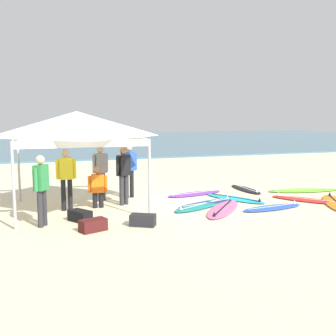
% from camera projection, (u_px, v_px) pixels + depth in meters
% --- Properties ---
extents(ground_plane, '(80.00, 80.00, 0.00)m').
position_uv_depth(ground_plane, '(168.00, 203.00, 12.00)').
color(ground_plane, beige).
extents(sea, '(80.00, 36.00, 0.10)m').
position_uv_depth(sea, '(74.00, 141.00, 40.38)').
color(sea, teal).
rests_on(sea, ground).
extents(canopy_tent, '(3.35, 3.35, 2.75)m').
position_uv_depth(canopy_tent, '(77.00, 124.00, 10.93)').
color(canopy_tent, '#B7B7BC').
rests_on(canopy_tent, ground).
extents(surfboard_cyan, '(1.51, 2.11, 0.19)m').
position_uv_depth(surfboard_cyan, '(235.00, 198.00, 12.50)').
color(surfboard_cyan, '#23B2CC').
rests_on(surfboard_cyan, ground).
extents(surfboard_red, '(1.76, 2.05, 0.19)m').
position_uv_depth(surfboard_red, '(306.00, 200.00, 12.33)').
color(surfboard_red, red).
rests_on(surfboard_red, ground).
extents(surfboard_teal, '(2.38, 1.73, 0.19)m').
position_uv_depth(surfboard_teal, '(202.00, 205.00, 11.58)').
color(surfboard_teal, '#19847F').
rests_on(surfboard_teal, ground).
extents(surfboard_lime, '(2.66, 1.11, 0.19)m').
position_uv_depth(surfboard_lime, '(303.00, 190.00, 13.90)').
color(surfboard_lime, '#7AD12D').
rests_on(surfboard_lime, ground).
extents(surfboard_black, '(0.50, 1.85, 0.19)m').
position_uv_depth(surfboard_black, '(246.00, 189.00, 14.08)').
color(surfboard_black, black).
rests_on(surfboard_black, ground).
extents(surfboard_purple, '(2.17, 1.00, 0.19)m').
position_uv_depth(surfboard_purple, '(195.00, 194.00, 13.28)').
color(surfboard_purple, purple).
rests_on(surfboard_purple, ground).
extents(surfboard_navy, '(2.15, 1.15, 0.19)m').
position_uv_depth(surfboard_navy, '(207.00, 204.00, 11.77)').
color(surfboard_navy, navy).
rests_on(surfboard_navy, ground).
extents(surfboard_pink, '(2.07, 2.32, 0.19)m').
position_uv_depth(surfboard_pink, '(223.00, 209.00, 11.13)').
color(surfboard_pink, pink).
rests_on(surfboard_pink, ground).
extents(surfboard_blue, '(2.07, 0.82, 0.19)m').
position_uv_depth(surfboard_blue, '(273.00, 207.00, 11.27)').
color(surfboard_blue, blue).
rests_on(surfboard_blue, ground).
extents(person_blue, '(0.54, 0.28, 1.71)m').
position_uv_depth(person_blue, '(129.00, 167.00, 12.71)').
color(person_blue, black).
rests_on(person_blue, ground).
extents(person_yellow, '(0.55, 0.23, 1.71)m').
position_uv_depth(person_yellow, '(66.00, 175.00, 10.97)').
color(person_yellow, black).
rests_on(person_yellow, ground).
extents(person_green, '(0.37, 0.49, 1.71)m').
position_uv_depth(person_green, '(41.00, 186.00, 9.36)').
color(person_green, '#2D2D33').
rests_on(person_green, ground).
extents(person_grey, '(0.51, 0.35, 1.71)m').
position_uv_depth(person_grey, '(100.00, 169.00, 12.22)').
color(person_grey, '#383842').
rests_on(person_grey, ground).
extents(person_black, '(0.49, 0.37, 1.71)m').
position_uv_depth(person_black, '(124.00, 172.00, 11.67)').
color(person_black, '#2D2D33').
rests_on(person_black, ground).
extents(person_orange, '(0.55, 0.25, 1.20)m').
position_uv_depth(person_orange, '(98.00, 185.00, 11.33)').
color(person_orange, black).
rests_on(person_orange, ground).
extents(gear_bag_near_tent, '(0.67, 0.51, 0.28)m').
position_uv_depth(gear_bag_near_tent, '(93.00, 225.00, 9.07)').
color(gear_bag_near_tent, '#4C1919').
rests_on(gear_bag_near_tent, ground).
extents(gear_bag_by_pole, '(0.68, 0.57, 0.28)m').
position_uv_depth(gear_bag_by_pole, '(143.00, 220.00, 9.51)').
color(gear_bag_by_pole, '#232328').
rests_on(gear_bag_by_pole, ground).
extents(gear_bag_on_sand, '(0.60, 0.68, 0.28)m').
position_uv_depth(gear_bag_on_sand, '(80.00, 216.00, 9.91)').
color(gear_bag_on_sand, black).
rests_on(gear_bag_on_sand, ground).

